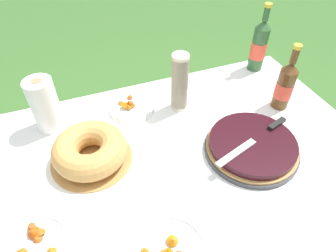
% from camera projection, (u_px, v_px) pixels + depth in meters
% --- Properties ---
extents(ground_plane, '(16.00, 16.00, 0.00)m').
position_uv_depth(ground_plane, '(181.00, 241.00, 1.65)').
color(ground_plane, '#3D6B2D').
extents(garden_table, '(1.44, 1.00, 0.72)m').
position_uv_depth(garden_table, '(186.00, 166.00, 1.20)').
color(garden_table, brown).
rests_on(garden_table, ground_plane).
extents(tablecloth, '(1.45, 1.01, 0.10)m').
position_uv_depth(tablecloth, '(187.00, 156.00, 1.16)').
color(tablecloth, white).
rests_on(tablecloth, garden_table).
extents(berry_tart, '(0.36, 0.36, 0.06)m').
position_uv_depth(berry_tart, '(252.00, 146.00, 1.14)').
color(berry_tart, '#38383D').
rests_on(berry_tart, tablecloth).
extents(serving_knife, '(0.36, 0.14, 0.01)m').
position_uv_depth(serving_knife, '(259.00, 137.00, 1.13)').
color(serving_knife, silver).
rests_on(serving_knife, berry_tart).
extents(bundt_cake, '(0.30, 0.30, 0.10)m').
position_uv_depth(bundt_cake, '(90.00, 150.00, 1.09)').
color(bundt_cake, '#B78447').
rests_on(bundt_cake, tablecloth).
extents(cup_stack, '(0.07, 0.07, 0.27)m').
position_uv_depth(cup_stack, '(180.00, 83.00, 1.26)').
color(cup_stack, beige).
rests_on(cup_stack, tablecloth).
extents(cider_bottle_green, '(0.08, 0.08, 0.34)m').
position_uv_depth(cider_bottle_green, '(259.00, 46.00, 1.50)').
color(cider_bottle_green, '#2D562D').
rests_on(cider_bottle_green, tablecloth).
extents(cider_bottle_amber, '(0.08, 0.08, 0.30)m').
position_uv_depth(cider_bottle_amber, '(285.00, 85.00, 1.28)').
color(cider_bottle_amber, brown).
rests_on(cider_bottle_amber, tablecloth).
extents(snack_plate_left, '(0.20, 0.20, 0.05)m').
position_uv_depth(snack_plate_left, '(35.00, 246.00, 0.88)').
color(snack_plate_left, white).
rests_on(snack_plate_left, tablecloth).
extents(snack_plate_right, '(0.21, 0.21, 0.05)m').
position_uv_depth(snack_plate_right, '(131.00, 106.00, 1.34)').
color(snack_plate_right, white).
rests_on(snack_plate_right, tablecloth).
extents(paper_towel_roll, '(0.11, 0.11, 0.23)m').
position_uv_depth(paper_towel_roll, '(45.00, 105.00, 1.19)').
color(paper_towel_roll, white).
rests_on(paper_towel_roll, tablecloth).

